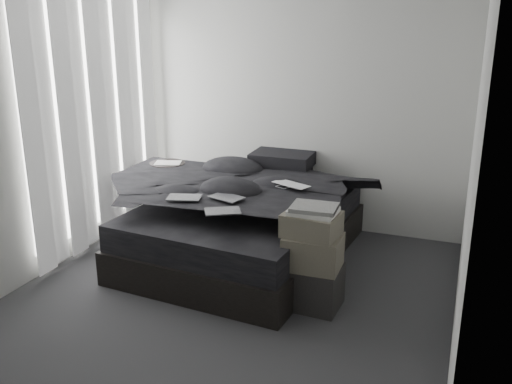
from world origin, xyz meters
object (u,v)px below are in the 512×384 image
(bed, at_px, (244,241))
(side_stand, at_px, (169,195))
(laptop, at_px, (287,178))
(box_lower, at_px, (311,286))

(bed, distance_m, side_stand, 1.23)
(laptop, xyz_separation_m, side_stand, (-1.54, 0.47, -0.48))
(bed, bearing_deg, box_lower, -34.90)
(laptop, bearing_deg, box_lower, -35.89)
(bed, relative_size, side_stand, 3.20)
(side_stand, bearing_deg, bed, -23.74)
(bed, relative_size, box_lower, 4.84)
(side_stand, distance_m, box_lower, 2.35)
(bed, bearing_deg, side_stand, 161.18)
(laptop, bearing_deg, bed, -154.50)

